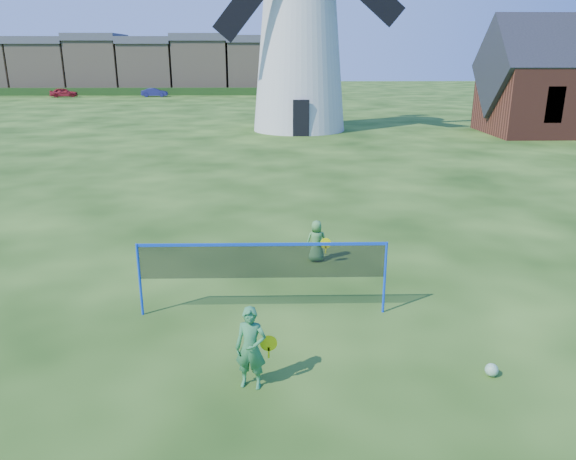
# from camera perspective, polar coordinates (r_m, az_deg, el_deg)

# --- Properties ---
(ground) EXTENTS (220.00, 220.00, 0.00)m
(ground) POSITION_cam_1_polar(r_m,az_deg,el_deg) (11.86, -0.92, -7.67)
(ground) COLOR black
(ground) RESTS_ON ground
(windmill) EXTENTS (13.32, 6.52, 19.25)m
(windmill) POSITION_cam_1_polar(r_m,az_deg,el_deg) (39.63, 1.23, 20.36)
(windmill) COLOR white
(windmill) RESTS_ON ground
(badminton_net) EXTENTS (5.05, 0.05, 1.55)m
(badminton_net) POSITION_cam_1_polar(r_m,az_deg,el_deg) (10.96, -2.69, -3.41)
(badminton_net) COLOR blue
(badminton_net) RESTS_ON ground
(player_girl) EXTENTS (0.70, 0.43, 1.39)m
(player_girl) POSITION_cam_1_polar(r_m,az_deg,el_deg) (8.80, -3.93, -12.30)
(player_girl) COLOR #338046
(player_girl) RESTS_ON ground
(player_boy) EXTENTS (0.64, 0.43, 1.09)m
(player_boy) POSITION_cam_1_polar(r_m,az_deg,el_deg) (14.02, 3.02, -1.17)
(player_boy) COLOR #498C43
(player_boy) RESTS_ON ground
(play_ball) EXTENTS (0.22, 0.22, 0.22)m
(play_ball) POSITION_cam_1_polar(r_m,az_deg,el_deg) (9.93, 20.65, -13.63)
(play_ball) COLOR green
(play_ball) RESTS_ON ground
(terraced_houses) EXTENTS (53.05, 8.40, 8.15)m
(terraced_houses) POSITION_cam_1_polar(r_m,az_deg,el_deg) (86.52, -19.13, 16.16)
(terraced_houses) COLOR #9B8667
(terraced_houses) RESTS_ON ground
(hedge) EXTENTS (62.00, 0.80, 1.00)m
(hedge) POSITION_cam_1_polar(r_m,az_deg,el_deg) (79.92, -17.74, 13.71)
(hedge) COLOR #193814
(hedge) RESTS_ON ground
(car_left) EXTENTS (3.69, 2.16, 1.18)m
(car_left) POSITION_cam_1_polar(r_m,az_deg,el_deg) (78.65, -22.55, 13.23)
(car_left) COLOR maroon
(car_left) RESTS_ON ground
(car_right) EXTENTS (3.45, 1.43, 1.11)m
(car_right) POSITION_cam_1_polar(r_m,az_deg,el_deg) (75.67, -13.88, 13.88)
(car_right) COLOR navy
(car_right) RESTS_ON ground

